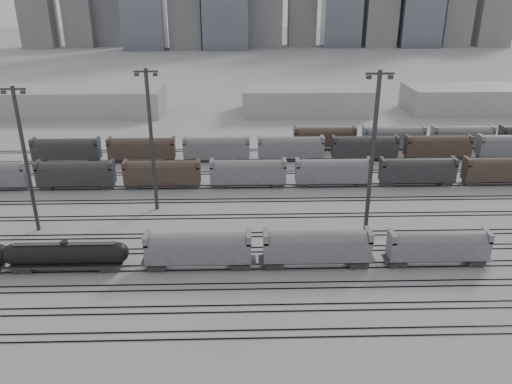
{
  "coord_description": "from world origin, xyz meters",
  "views": [
    {
      "loc": [
        -10.05,
        -61.03,
        37.43
      ],
      "look_at": [
        -7.79,
        19.54,
        4.0
      ],
      "focal_mm": 35.0,
      "sensor_mm": 36.0,
      "label": 1
    }
  ],
  "objects_px": {
    "light_mast_a": "(25,158)",
    "light_mast_c": "(373,152)",
    "hopper_car_a": "(198,248)",
    "tank_car_b": "(66,254)",
    "hopper_car_b": "(317,246)",
    "hopper_car_c": "(438,245)"
  },
  "relations": [
    {
      "from": "tank_car_b",
      "to": "hopper_car_c",
      "type": "distance_m",
      "value": 52.81
    },
    {
      "from": "hopper_car_c",
      "to": "light_mast_c",
      "type": "height_order",
      "value": "light_mast_c"
    },
    {
      "from": "hopper_car_b",
      "to": "light_mast_a",
      "type": "height_order",
      "value": "light_mast_a"
    },
    {
      "from": "tank_car_b",
      "to": "light_mast_c",
      "type": "distance_m",
      "value": 47.44
    },
    {
      "from": "tank_car_b",
      "to": "light_mast_a",
      "type": "xyz_separation_m",
      "value": [
        -8.95,
        12.87,
        10.09
      ]
    },
    {
      "from": "hopper_car_b",
      "to": "light_mast_c",
      "type": "bearing_deg",
      "value": 47.14
    },
    {
      "from": "light_mast_a",
      "to": "light_mast_c",
      "type": "relative_size",
      "value": 0.91
    },
    {
      "from": "hopper_car_b",
      "to": "light_mast_a",
      "type": "distance_m",
      "value": 47.08
    },
    {
      "from": "hopper_car_c",
      "to": "hopper_car_b",
      "type": "bearing_deg",
      "value": 180.0
    },
    {
      "from": "light_mast_c",
      "to": "tank_car_b",
      "type": "bearing_deg",
      "value": -167.14
    },
    {
      "from": "light_mast_a",
      "to": "light_mast_c",
      "type": "bearing_deg",
      "value": -2.78
    },
    {
      "from": "hopper_car_c",
      "to": "light_mast_a",
      "type": "bearing_deg",
      "value": 168.23
    },
    {
      "from": "hopper_car_c",
      "to": "light_mast_a",
      "type": "xyz_separation_m",
      "value": [
        -61.76,
        12.87,
        9.44
      ]
    },
    {
      "from": "tank_car_b",
      "to": "hopper_car_b",
      "type": "height_order",
      "value": "hopper_car_b"
    },
    {
      "from": "tank_car_b",
      "to": "hopper_car_c",
      "type": "height_order",
      "value": "hopper_car_c"
    },
    {
      "from": "tank_car_b",
      "to": "hopper_car_a",
      "type": "height_order",
      "value": "hopper_car_a"
    },
    {
      "from": "light_mast_a",
      "to": "light_mast_c",
      "type": "height_order",
      "value": "light_mast_c"
    },
    {
      "from": "hopper_car_b",
      "to": "light_mast_c",
      "type": "height_order",
      "value": "light_mast_c"
    },
    {
      "from": "tank_car_b",
      "to": "hopper_car_a",
      "type": "xyz_separation_m",
      "value": [
        18.6,
        0.0,
        0.78
      ]
    },
    {
      "from": "hopper_car_a",
      "to": "hopper_car_b",
      "type": "distance_m",
      "value": 16.79
    },
    {
      "from": "light_mast_a",
      "to": "hopper_car_a",
      "type": "bearing_deg",
      "value": -25.04
    },
    {
      "from": "hopper_car_a",
      "to": "tank_car_b",
      "type": "bearing_deg",
      "value": -180.0
    }
  ]
}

